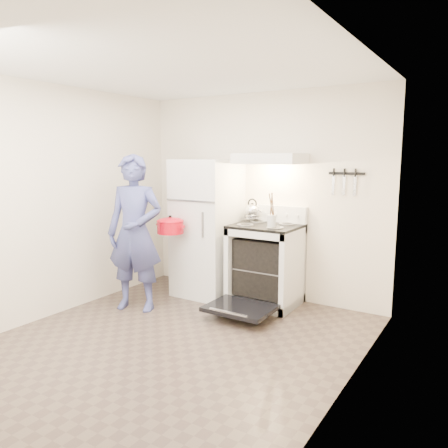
{
  "coord_description": "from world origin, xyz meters",
  "views": [
    {
      "loc": [
        2.46,
        -3.02,
        1.73
      ],
      "look_at": [
        -0.05,
        1.0,
        1.0
      ],
      "focal_mm": 35.0,
      "sensor_mm": 36.0,
      "label": 1
    }
  ],
  "objects_px": {
    "refrigerator": "(207,228)",
    "stove_body": "(266,266)",
    "person": "(135,233)",
    "tea_kettle": "(252,210)",
    "dutch_oven": "(170,227)"
  },
  "relations": [
    {
      "from": "stove_body",
      "to": "tea_kettle",
      "type": "bearing_deg",
      "value": 147.05
    },
    {
      "from": "refrigerator",
      "to": "stove_body",
      "type": "height_order",
      "value": "refrigerator"
    },
    {
      "from": "stove_body",
      "to": "dutch_oven",
      "type": "bearing_deg",
      "value": -151.44
    },
    {
      "from": "refrigerator",
      "to": "dutch_oven",
      "type": "xyz_separation_m",
      "value": [
        -0.18,
        -0.51,
        0.06
      ]
    },
    {
      "from": "stove_body",
      "to": "refrigerator",
      "type": "bearing_deg",
      "value": -178.23
    },
    {
      "from": "refrigerator",
      "to": "dutch_oven",
      "type": "relative_size",
      "value": 4.45
    },
    {
      "from": "tea_kettle",
      "to": "person",
      "type": "height_order",
      "value": "person"
    },
    {
      "from": "person",
      "to": "tea_kettle",
      "type": "bearing_deg",
      "value": 31.89
    },
    {
      "from": "tea_kettle",
      "to": "person",
      "type": "bearing_deg",
      "value": -128.85
    },
    {
      "from": "person",
      "to": "dutch_oven",
      "type": "bearing_deg",
      "value": 44.37
    },
    {
      "from": "stove_body",
      "to": "dutch_oven",
      "type": "xyz_separation_m",
      "value": [
        -0.99,
        -0.54,
        0.45
      ]
    },
    {
      "from": "person",
      "to": "dutch_oven",
      "type": "distance_m",
      "value": 0.44
    },
    {
      "from": "dutch_oven",
      "to": "refrigerator",
      "type": "bearing_deg",
      "value": 70.98
    },
    {
      "from": "tea_kettle",
      "to": "person",
      "type": "relative_size",
      "value": 0.16
    },
    {
      "from": "refrigerator",
      "to": "dutch_oven",
      "type": "height_order",
      "value": "refrigerator"
    }
  ]
}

